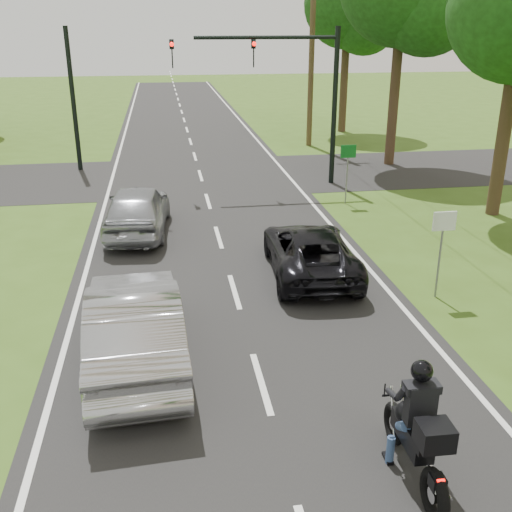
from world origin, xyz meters
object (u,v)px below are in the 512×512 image
at_px(silver_suv, 137,209).
at_px(traffic_signal, 288,78).
at_px(dark_suv, 310,251).
at_px(utility_pole_far, 312,45).
at_px(silver_sedan, 135,325).
at_px(sign_white, 443,234).
at_px(motorcycle_rider, 418,435).
at_px(sign_green, 348,160).

height_order(silver_suv, traffic_signal, traffic_signal).
distance_m(dark_suv, utility_pole_far, 18.20).
xyz_separation_m(silver_sedan, sign_white, (6.93, 1.90, 0.79)).
height_order(dark_suv, silver_sedan, silver_sedan).
bearing_deg(traffic_signal, dark_suv, -97.90).
xyz_separation_m(dark_suv, traffic_signal, (1.27, 9.15, 3.50)).
bearing_deg(traffic_signal, silver_suv, -138.07).
xyz_separation_m(motorcycle_rider, sign_white, (2.95, 5.72, 0.85)).
relative_size(dark_suv, silver_suv, 1.00).
distance_m(silver_sedan, sign_green, 12.22).
relative_size(dark_suv, traffic_signal, 0.70).
height_order(dark_suv, utility_pole_far, utility_pole_far).
bearing_deg(dark_suv, utility_pole_far, -99.99).
distance_m(silver_suv, sign_green, 7.66).
relative_size(utility_pole_far, sign_white, 4.71).
bearing_deg(motorcycle_rider, utility_pole_far, 80.95).
height_order(dark_suv, traffic_signal, traffic_signal).
bearing_deg(silver_suv, sign_white, 145.12).
relative_size(dark_suv, sign_white, 2.10).
height_order(sign_white, sign_green, same).
xyz_separation_m(motorcycle_rider, traffic_signal, (1.59, 16.73, 3.39)).
bearing_deg(motorcycle_rider, silver_sedan, 137.34).
bearing_deg(silver_suv, utility_pole_far, -118.56).
bearing_deg(utility_pole_far, silver_sedan, -111.95).
bearing_deg(silver_sedan, traffic_signal, -116.59).
xyz_separation_m(silver_sedan, silver_suv, (-0.17, 7.76, -0.04)).
height_order(motorcycle_rider, sign_white, sign_white).
bearing_deg(dark_suv, sign_green, -111.23).
relative_size(utility_pole_far, sign_green, 4.71).
height_order(silver_suv, sign_white, sign_white).
xyz_separation_m(traffic_signal, sign_green, (1.56, -3.02, -2.54)).
xyz_separation_m(utility_pole_far, sign_white, (-1.50, -19.02, -3.49)).
bearing_deg(traffic_signal, utility_pole_far, 70.32).
relative_size(motorcycle_rider, sign_green, 1.04).
distance_m(sign_white, sign_green, 8.00).
distance_m(utility_pole_far, sign_white, 19.39).
height_order(silver_sedan, traffic_signal, traffic_signal).
distance_m(motorcycle_rider, sign_white, 6.49).
xyz_separation_m(dark_suv, utility_pole_far, (4.13, 17.16, 4.45)).
bearing_deg(dark_suv, sign_white, 148.26).
bearing_deg(sign_white, traffic_signal, 97.05).
height_order(silver_sedan, silver_suv, silver_sedan).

